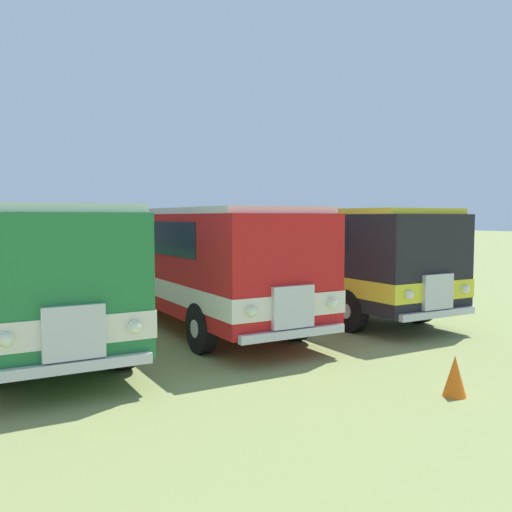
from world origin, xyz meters
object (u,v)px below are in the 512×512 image
object	(u,v)px
bus_eighth_in_row	(184,255)
bus_ninth_in_row	(306,251)
bus_seventh_in_row	(27,261)
cone_mid_row	(455,376)

from	to	relation	value
bus_eighth_in_row	bus_ninth_in_row	world-z (taller)	same
bus_seventh_in_row	cone_mid_row	size ratio (longest dim) A/B	17.77
bus_ninth_in_row	bus_eighth_in_row	bearing A→B (deg)	-178.40
cone_mid_row	bus_ninth_in_row	bearing A→B (deg)	73.89
cone_mid_row	bus_eighth_in_row	bearing A→B (deg)	101.27
bus_eighth_in_row	cone_mid_row	world-z (taller)	bus_eighth_in_row
bus_eighth_in_row	bus_ninth_in_row	bearing A→B (deg)	1.60
bus_eighth_in_row	cone_mid_row	bearing A→B (deg)	-78.73
bus_seventh_in_row	bus_eighth_in_row	distance (m)	3.98
bus_ninth_in_row	cone_mid_row	xyz separation A→B (m)	(-2.37, -8.19, -1.43)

